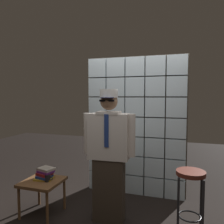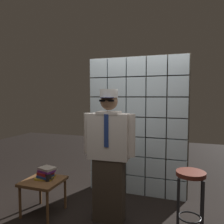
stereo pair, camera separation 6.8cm
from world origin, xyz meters
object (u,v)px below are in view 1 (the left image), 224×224
(bar_stool, at_px, (190,188))
(coffee_mug, at_px, (48,178))
(standing_person, at_px, (109,153))
(side_table, at_px, (42,185))
(book_stack, at_px, (45,174))

(bar_stool, relative_size, coffee_mug, 6.27)
(standing_person, distance_m, side_table, 1.08)
(side_table, xyz_separation_m, book_stack, (0.01, 0.05, 0.14))
(standing_person, distance_m, bar_stool, 1.07)
(book_stack, bearing_deg, side_table, -99.94)
(side_table, xyz_separation_m, coffee_mug, (0.09, -0.00, 0.11))
(side_table, height_order, coffee_mug, coffee_mug)
(side_table, distance_m, coffee_mug, 0.14)
(coffee_mug, bearing_deg, standing_person, 8.91)
(coffee_mug, bearing_deg, side_table, 177.07)
(standing_person, distance_m, coffee_mug, 0.95)
(bar_stool, bearing_deg, book_stack, -178.36)
(bar_stool, bearing_deg, side_table, -176.78)
(book_stack, relative_size, coffee_mug, 2.27)
(side_table, bearing_deg, bar_stool, 3.22)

